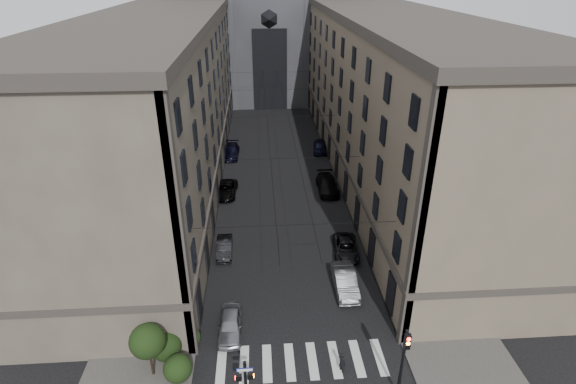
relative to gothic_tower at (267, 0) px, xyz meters
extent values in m
cube|color=#383533|center=(-10.50, -38.96, -17.72)|extent=(7.00, 80.00, 0.15)
cube|color=#383533|center=(10.50, -38.96, -17.72)|extent=(7.00, 80.00, 0.15)
cube|color=beige|center=(0.00, -69.96, -17.79)|extent=(11.00, 3.20, 0.01)
cube|color=#4F473D|center=(-13.50, -38.96, -8.80)|extent=(13.00, 60.00, 18.00)
cube|color=#38332D|center=(-13.50, -38.96, 0.60)|extent=(13.60, 60.60, 0.90)
cube|color=#38332D|center=(-13.50, -38.96, -13.60)|extent=(13.40, 60.30, 0.50)
cube|color=brown|center=(13.50, -38.96, -8.80)|extent=(13.00, 60.00, 18.00)
cube|color=#38332D|center=(13.50, -38.96, 0.60)|extent=(13.60, 60.60, 0.90)
cube|color=#38332D|center=(13.50, -38.96, -13.60)|extent=(13.40, 60.30, 0.50)
cube|color=#2D2D33|center=(0.00, 0.04, -2.80)|extent=(34.00, 22.00, 30.00)
cube|color=black|center=(0.00, -11.01, -10.80)|extent=(6.00, 0.30, 14.00)
cube|color=orange|center=(-3.22, -73.46, -14.90)|extent=(0.34, 0.24, 0.38)
cube|color=#FF0C07|center=(-3.88, -73.36, -15.10)|extent=(0.34, 0.24, 0.38)
cube|color=navy|center=(-3.50, -73.59, -14.25)|extent=(0.95, 0.05, 0.24)
cylinder|color=black|center=(5.60, -72.96, -15.20)|extent=(0.20, 0.20, 5.20)
cube|color=black|center=(5.60, -73.18, -13.20)|extent=(0.34, 0.30, 1.00)
cylinder|color=#FF0C07|center=(5.60, -73.34, -12.88)|extent=(0.22, 0.05, 0.22)
cylinder|color=orange|center=(5.60, -73.34, -13.20)|extent=(0.22, 0.05, 0.22)
cylinder|color=black|center=(5.60, -73.34, -13.52)|extent=(0.22, 0.05, 0.22)
sphere|color=black|center=(-7.80, -70.96, -16.75)|extent=(1.80, 1.80, 1.80)
sphere|color=black|center=(-8.80, -69.16, -16.65)|extent=(2.00, 2.00, 2.00)
sphere|color=black|center=(-7.40, -68.16, -16.95)|extent=(1.40, 1.40, 1.40)
cylinder|color=black|center=(-9.50, -70.46, -16.45)|extent=(0.16, 0.16, 2.40)
sphere|color=black|center=(-9.50, -70.46, -14.85)|extent=(2.20, 2.20, 2.20)
cylinder|color=black|center=(0.00, -64.96, -10.30)|extent=(14.00, 0.03, 0.03)
cylinder|color=black|center=(0.00, -52.96, -10.30)|extent=(14.00, 0.03, 0.03)
cylinder|color=black|center=(0.00, -39.96, -10.30)|extent=(14.00, 0.03, 0.03)
cylinder|color=black|center=(0.00, -26.96, -10.30)|extent=(14.00, 0.03, 0.03)
cylinder|color=black|center=(0.00, -14.96, -10.30)|extent=(14.00, 0.03, 0.03)
cylinder|color=black|center=(-1.30, -38.96, -10.70)|extent=(0.03, 60.00, 0.03)
cylinder|color=black|center=(1.30, -38.96, -10.70)|extent=(0.03, 60.00, 0.03)
imported|color=gray|center=(-4.76, -66.96, -17.09)|extent=(1.73, 4.19, 1.42)
imported|color=black|center=(-5.74, -57.05, -17.15)|extent=(1.45, 3.95, 1.29)
imported|color=black|center=(-6.20, -45.26, -17.12)|extent=(2.56, 5.02, 1.36)
imported|color=black|center=(-6.20, -33.57, -17.04)|extent=(2.32, 5.31, 1.52)
imported|color=gray|center=(4.20, -62.80, -17.01)|extent=(1.68, 4.80, 1.58)
imported|color=black|center=(5.22, -57.82, -17.16)|extent=(2.53, 4.80, 1.29)
imported|color=black|center=(5.42, -45.04, -16.99)|extent=(2.28, 5.55, 1.61)
imported|color=black|center=(6.20, -32.82, -17.02)|extent=(2.39, 4.78, 1.56)
imported|color=black|center=(2.54, -70.93, -17.02)|extent=(0.56, 0.67, 1.56)
camera|label=1|loc=(-2.34, -91.32, 5.53)|focal=28.00mm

